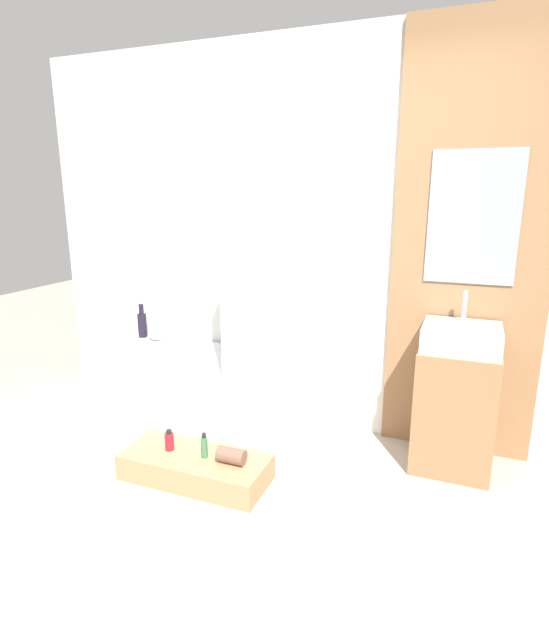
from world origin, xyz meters
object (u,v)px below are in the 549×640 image
object	(u,v)px
sink	(461,337)
bottle_soap_secondary	(204,447)
vase_tall_dark	(142,324)
bottle_soap_primary	(169,441)
bathtub	(179,389)
vase_round_light	(156,332)
wooden_step_bench	(196,467)

from	to	relation	value
sink	bottle_soap_secondary	distance (m)	1.60
vase_tall_dark	bottle_soap_primary	xyz separation A→B (m)	(0.78, -0.86, -0.42)
bathtub	bottle_soap_secondary	distance (m)	0.80
sink	bottle_soap_primary	world-z (taller)	sink
bathtub	vase_round_light	size ratio (longest dim) A/B	8.55
vase_round_light	bottle_soap_secondary	size ratio (longest dim) A/B	0.87
sink	vase_round_light	bearing A→B (deg)	176.97
wooden_step_bench	bottle_soap_secondary	distance (m)	0.16
wooden_step_bench	bottle_soap_secondary	xyz separation A→B (m)	(0.06, 0.00, 0.14)
bathtub	bottle_soap_secondary	world-z (taller)	bathtub
bathtub	vase_tall_dark	distance (m)	0.66
vase_tall_dark	bathtub	bearing A→B (deg)	-29.03
vase_tall_dark	bottle_soap_secondary	xyz separation A→B (m)	(1.02, -0.86, -0.41)
wooden_step_bench	vase_round_light	distance (m)	1.26
sink	vase_round_light	xyz separation A→B (m)	(-2.17, 0.12, -0.23)
bottle_soap_primary	bottle_soap_secondary	size ratio (longest dim) A/B	0.84
bathtub	vase_round_light	distance (m)	0.52
bathtub	vase_tall_dark	bearing A→B (deg)	150.97
bathtub	sink	bearing A→B (deg)	3.67
wooden_step_bench	bathtub	bearing A→B (deg)	128.76
vase_tall_dark	bottle_soap_primary	size ratio (longest dim) A/B	2.08
sink	vase_tall_dark	distance (m)	2.34
bathtub	vase_round_light	world-z (taller)	vase_round_light
sink	vase_tall_dark	size ratio (longest dim) A/B	1.63
wooden_step_bench	vase_tall_dark	xyz separation A→B (m)	(-0.95, 0.86, 0.56)
sink	wooden_step_bench	bearing A→B (deg)	-152.63
bathtub	vase_round_light	bearing A→B (deg)	144.50
vase_tall_dark	vase_round_light	xyz separation A→B (m)	(0.15, -0.03, -0.04)
bathtub	sink	size ratio (longest dim) A/B	2.63
sink	vase_round_light	world-z (taller)	sink
bathtub	bottle_soap_secondary	bearing A→B (deg)	-47.66
vase_round_light	sink	bearing A→B (deg)	-3.03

